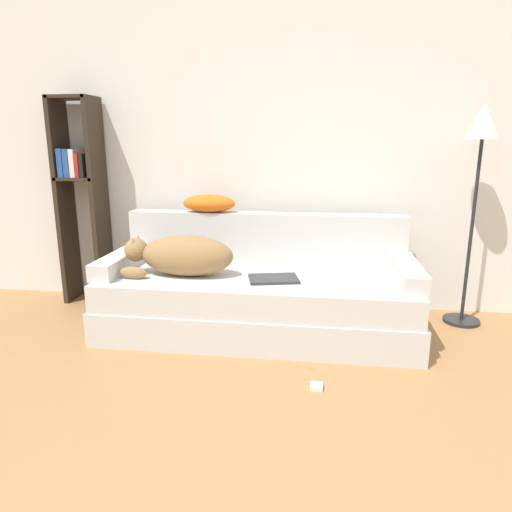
# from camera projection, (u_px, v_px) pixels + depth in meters

# --- Properties ---
(wall_back) EXTENTS (8.19, 0.06, 2.70)m
(wall_back) POSITION_uv_depth(u_px,v_px,m) (288.00, 132.00, 3.44)
(wall_back) COLOR silver
(wall_back) RESTS_ON ground_plane
(couch) EXTENTS (2.10, 0.89, 0.40)m
(couch) POSITION_uv_depth(u_px,v_px,m) (258.00, 303.00, 3.15)
(couch) COLOR silver
(couch) RESTS_ON ground_plane
(couch_backrest) EXTENTS (2.06, 0.15, 0.36)m
(couch_backrest) POSITION_uv_depth(u_px,v_px,m) (265.00, 237.00, 3.42)
(couch_backrest) COLOR silver
(couch_backrest) RESTS_ON couch
(couch_arm_left) EXTENTS (0.15, 0.70, 0.11)m
(couch_arm_left) POSITION_uv_depth(u_px,v_px,m) (121.00, 261.00, 3.21)
(couch_arm_left) COLOR silver
(couch_arm_left) RESTS_ON couch
(couch_arm_right) EXTENTS (0.15, 0.70, 0.11)m
(couch_arm_right) POSITION_uv_depth(u_px,v_px,m) (407.00, 272.00, 2.95)
(couch_arm_right) COLOR silver
(couch_arm_right) RESTS_ON couch
(dog) EXTENTS (0.75, 0.30, 0.27)m
(dog) POSITION_uv_depth(u_px,v_px,m) (182.00, 255.00, 3.04)
(dog) COLOR olive
(dog) RESTS_ON couch
(laptop) EXTENTS (0.36, 0.28, 0.02)m
(laptop) POSITION_uv_depth(u_px,v_px,m) (273.00, 279.00, 2.96)
(laptop) COLOR #2D2D30
(laptop) RESTS_ON couch
(throw_pillow) EXTENTS (0.40, 0.20, 0.13)m
(throw_pillow) POSITION_uv_depth(u_px,v_px,m) (209.00, 203.00, 3.40)
(throw_pillow) COLOR orange
(throw_pillow) RESTS_ON couch_backrest
(bookshelf) EXTENTS (0.33, 0.26, 1.62)m
(bookshelf) POSITION_uv_depth(u_px,v_px,m) (80.00, 190.00, 3.59)
(bookshelf) COLOR #2D2319
(bookshelf) RESTS_ON ground_plane
(floor_lamp) EXTENTS (0.25, 0.25, 1.53)m
(floor_lamp) POSITION_uv_depth(u_px,v_px,m) (481.00, 150.00, 3.03)
(floor_lamp) COLOR #232326
(floor_lamp) RESTS_ON ground_plane
(power_adapter) EXTENTS (0.07, 0.07, 0.02)m
(power_adapter) POSITION_uv_depth(u_px,v_px,m) (316.00, 386.00, 2.42)
(power_adapter) COLOR silver
(power_adapter) RESTS_ON ground_plane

